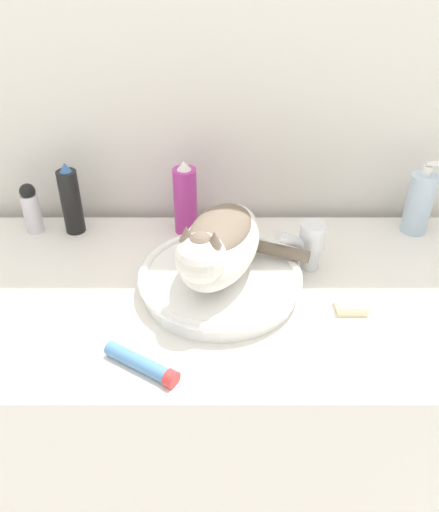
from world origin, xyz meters
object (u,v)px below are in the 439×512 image
(faucet, at_px, (309,243))
(deodorant_stick, at_px, (30,208))
(cat, at_px, (218,244))
(soap_pump_bottle, at_px, (418,203))
(spray_bottle_trigger, at_px, (185,200))
(hairspray_can_black, at_px, (70,201))
(soap_bar, at_px, (351,305))
(cream_tube, at_px, (141,364))

(faucet, xyz_separation_m, deodorant_stick, (-0.67, 0.16, -0.00))
(cat, distance_m, soap_pump_bottle, 0.56)
(spray_bottle_trigger, bearing_deg, faucet, -29.23)
(hairspray_can_black, distance_m, spray_bottle_trigger, 0.28)
(spray_bottle_trigger, height_order, soap_bar, spray_bottle_trigger)
(cat, relative_size, deodorant_stick, 2.38)
(cat, height_order, soap_pump_bottle, cat)
(hairspray_can_black, relative_size, deodorant_stick, 1.42)
(soap_bar, bearing_deg, faucet, 115.90)
(soap_pump_bottle, bearing_deg, cat, -152.59)
(hairspray_can_black, bearing_deg, soap_bar, -25.79)
(faucet, xyz_separation_m, soap_pump_bottle, (0.29, 0.16, 0.01))
(faucet, xyz_separation_m, hairspray_can_black, (-0.57, 0.16, 0.02))
(spray_bottle_trigger, bearing_deg, hairspray_can_black, 180.00)
(faucet, height_order, deodorant_stick, deodorant_stick)
(cat, bearing_deg, deodorant_stick, -99.78)
(soap_pump_bottle, relative_size, soap_bar, 3.03)
(soap_pump_bottle, bearing_deg, cream_tube, -143.08)
(soap_pump_bottle, xyz_separation_m, hairspray_can_black, (-0.86, 0.00, 0.01))
(cat, xyz_separation_m, deodorant_stick, (-0.47, 0.26, -0.06))
(faucet, height_order, spray_bottle_trigger, spray_bottle_trigger)
(spray_bottle_trigger, xyz_separation_m, deodorant_stick, (-0.39, 0.00, -0.02))
(cat, xyz_separation_m, soap_pump_bottle, (0.50, 0.26, -0.05))
(spray_bottle_trigger, distance_m, deodorant_stick, 0.39)
(spray_bottle_trigger, xyz_separation_m, soap_bar, (0.36, -0.31, -0.08))
(cat, distance_m, cream_tube, 0.29)
(faucet, bearing_deg, cream_tube, 20.06)
(spray_bottle_trigger, relative_size, cream_tube, 1.31)
(soap_pump_bottle, distance_m, deodorant_stick, 0.97)
(faucet, relative_size, soap_bar, 1.89)
(soap_bar, bearing_deg, deodorant_stick, 157.38)
(cat, distance_m, hairspray_can_black, 0.45)
(spray_bottle_trigger, bearing_deg, soap_bar, -40.82)
(soap_pump_bottle, relative_size, deodorant_stick, 1.45)
(hairspray_can_black, bearing_deg, spray_bottle_trigger, 0.00)
(cream_tube, xyz_separation_m, soap_bar, (0.42, 0.17, -0.00))
(deodorant_stick, height_order, soap_bar, deodorant_stick)
(hairspray_can_black, bearing_deg, deodorant_stick, 180.00)
(cream_tube, distance_m, soap_bar, 0.45)
(cat, relative_size, hairspray_can_black, 1.67)
(soap_pump_bottle, xyz_separation_m, spray_bottle_trigger, (-0.58, 0.00, 0.01))
(faucet, xyz_separation_m, cream_tube, (-0.34, -0.32, -0.05))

